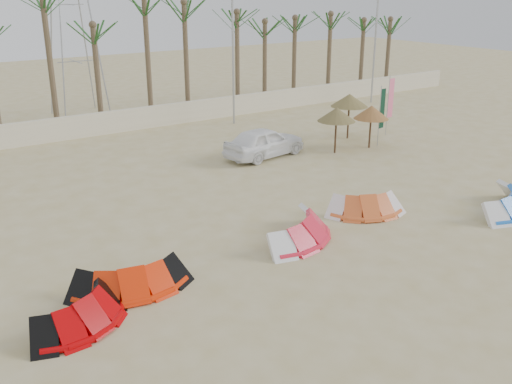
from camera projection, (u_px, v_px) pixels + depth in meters
ground at (378, 296)px, 15.90m from camera, size 120.00×120.00×0.00m
boundary_wall at (98, 124)px, 32.67m from camera, size 60.00×0.30×1.30m
palm_line at (90, 17)px, 32.20m from camera, size 52.00×4.00×7.70m
lamp_c at (233, 28)px, 33.66m from camera, size 1.25×0.14×11.00m
lamp_d at (377, 21)px, 40.07m from camera, size 1.25×0.14×11.00m
pylon at (81, 115)px, 38.07m from camera, size 3.00×3.00×14.00m
kite_red_left at (77, 308)px, 14.54m from camera, size 3.36×2.46×0.90m
kite_red_mid at (126, 274)px, 16.25m from camera, size 3.62×2.13×0.90m
kite_red_right at (293, 226)px, 19.49m from camera, size 4.06×2.96×0.90m
kite_orange at (361, 203)px, 21.57m from camera, size 3.39×2.49×0.90m
kite_blue at (497, 198)px, 21.98m from camera, size 4.10×2.76×0.90m
parasol_left at (337, 114)px, 28.76m from camera, size 1.95×1.95×2.36m
parasol_mid at (371, 112)px, 29.72m from camera, size 1.85×1.85×2.27m
parasol_right at (349, 100)px, 31.47m from camera, size 2.07×2.07×2.52m
flag_pink at (390, 100)px, 32.36m from camera, size 0.45×0.04×3.41m
flag_green at (382, 111)px, 30.07m from camera, size 0.45×0.09×3.24m
car at (264, 142)px, 28.53m from camera, size 4.66×2.42×1.52m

